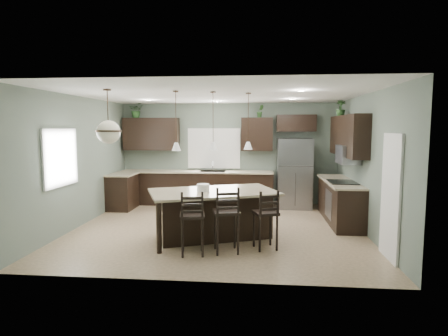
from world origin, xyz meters
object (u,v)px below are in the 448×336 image
Objects in this scene: bar_stool_left at (192,223)px; plant_back_left at (136,110)px; kitchen_island at (213,215)px; refrigerator at (294,173)px; bar_stool_center at (226,219)px; serving_dish at (203,188)px; bar_stool_right at (265,219)px.

plant_back_left is at bearing 108.22° from bar_stool_left.
plant_back_left reaches higher than kitchen_island.
kitchen_island is at bearing -121.34° from refrigerator.
bar_stool_center is 2.68× the size of plant_back_left.
kitchen_island is 9.83× the size of serving_dish.
serving_dish is 4.37m from plant_back_left.
kitchen_island is 5.48× the size of plant_back_left.
bar_stool_center reaches higher than kitchen_island.
plant_back_left is at bearing 113.84° from bar_stool_right.
refrigerator is 0.78× the size of kitchen_island.
bar_stool_left is (-2.04, -3.94, -0.37)m from refrigerator.
plant_back_left reaches higher than bar_stool_left.
kitchen_island is 2.14× the size of bar_stool_left.
bar_stool_left is at bearing -125.02° from kitchen_island.
bar_stool_left is (-0.05, -0.91, -0.44)m from serving_dish.
bar_stool_left is 1.29m from bar_stool_right.
bar_stool_center is at bearing -111.49° from refrigerator.
bar_stool_center is (0.32, -0.81, 0.11)m from kitchen_island.
refrigerator reaches higher than serving_dish.
plant_back_left is (-3.53, 3.79, 2.08)m from bar_stool_right.
bar_stool_left is at bearing -61.24° from plant_back_left.
serving_dish is 1.01m from bar_stool_left.
refrigerator is at bearing 52.10° from bar_stool_left.
refrigerator is at bearing 56.75° from serving_dish.
plant_back_left is at bearing 176.50° from refrigerator.
bar_stool_right is 2.47× the size of plant_back_left.
bar_stool_center is at bearing -55.38° from serving_dish.
plant_back_left is (-4.35, 0.27, 1.69)m from refrigerator.
kitchen_island is at bearing 98.93° from bar_stool_center.
serving_dish is at bearing -180.00° from kitchen_island.
bar_stool_left is at bearing 179.65° from bar_stool_right.
serving_dish is 0.98m from bar_stool_center.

